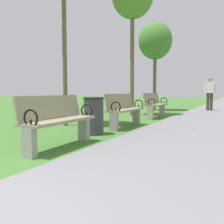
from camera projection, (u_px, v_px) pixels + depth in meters
paved_walkway at (222, 105)px, 17.29m from camera, size 2.22×44.00×0.02m
park_bench_2 at (58, 120)px, 4.39m from camera, size 0.49×1.61×0.90m
park_bench_3 at (124, 109)px, 6.89m from camera, size 0.48×1.60×0.90m
park_bench_4 at (155, 104)px, 9.32m from camera, size 0.48×1.60×0.90m
tree_4 at (155, 42)px, 12.58m from camera, size 1.64×1.64×4.32m
pedestrian_walking at (210, 92)px, 12.55m from camera, size 0.52×0.27×1.62m
trash_bin at (94, 116)px, 5.75m from camera, size 0.48×0.48×0.84m
scattered_leaves at (140, 129)px, 6.53m from camera, size 4.05×12.99×0.02m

